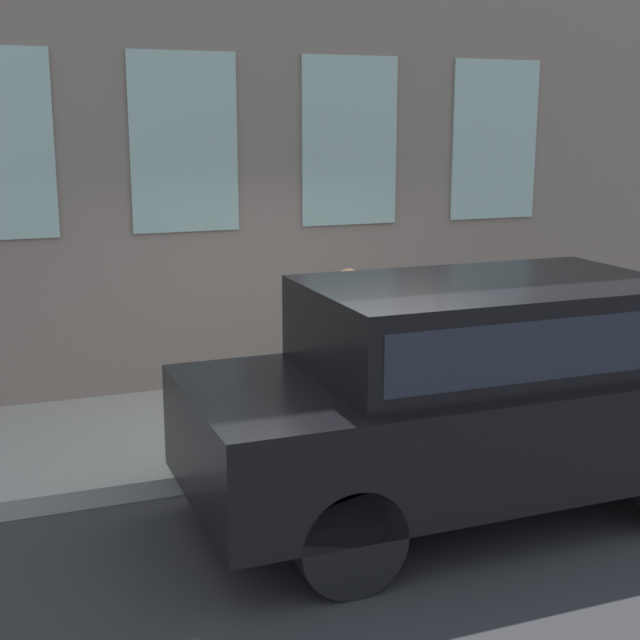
{
  "coord_description": "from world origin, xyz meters",
  "views": [
    {
      "loc": [
        -6.64,
        2.94,
        2.94
      ],
      "look_at": [
        0.74,
        0.08,
        1.17
      ],
      "focal_mm": 50.0,
      "sensor_mm": 36.0,
      "label": 1
    }
  ],
  "objects": [
    {
      "name": "parked_truck_black_near",
      "position": [
        -1.08,
        -0.48,
        1.02
      ],
      "size": [
        1.83,
        4.31,
        1.79
      ],
      "color": "black",
      "rests_on": "ground_plane"
    },
    {
      "name": "sidewalk",
      "position": [
        1.21,
        0.0,
        0.08
      ],
      "size": [
        2.42,
        60.0,
        0.16
      ],
      "color": "#9E9B93",
      "rests_on": "ground_plane"
    },
    {
      "name": "ground_plane",
      "position": [
        0.0,
        0.0,
        0.0
      ],
      "size": [
        80.0,
        80.0,
        0.0
      ],
      "primitive_type": "plane",
      "color": "#2D2D30"
    },
    {
      "name": "fire_hydrant",
      "position": [
        0.61,
        0.42,
        0.56
      ],
      "size": [
        0.3,
        0.42,
        0.79
      ],
      "color": "#2D7260",
      "rests_on": "sidewalk"
    },
    {
      "name": "person",
      "position": [
        0.87,
        -0.26,
        1.03
      ],
      "size": [
        0.35,
        0.23,
        1.45
      ],
      "rotation": [
        0.0,
        0.0,
        -0.05
      ],
      "color": "#726651",
      "rests_on": "sidewalk"
    }
  ]
}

